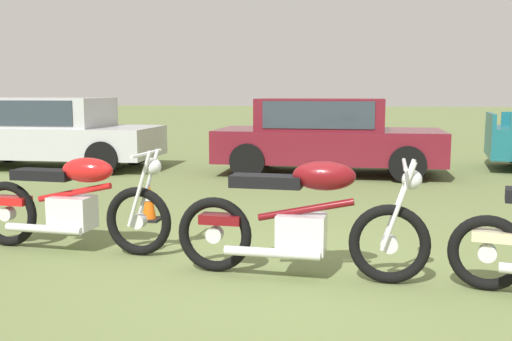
# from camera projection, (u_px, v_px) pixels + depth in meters

# --- Properties ---
(ground_plane) EXTENTS (120.00, 120.00, 0.00)m
(ground_plane) POSITION_uv_depth(u_px,v_px,m) (289.00, 272.00, 5.08)
(ground_plane) COLOR olive
(motorcycle_red) EXTENTS (2.09, 0.64, 1.02)m
(motorcycle_red) POSITION_uv_depth(u_px,v_px,m) (72.00, 203.00, 5.73)
(motorcycle_red) COLOR black
(motorcycle_red) RESTS_ON ground
(motorcycle_maroon) EXTENTS (2.13, 0.64, 1.02)m
(motorcycle_maroon) POSITION_uv_depth(u_px,v_px,m) (302.00, 220.00, 4.88)
(motorcycle_maroon) COLOR black
(motorcycle_maroon) RESTS_ON ground
(car_silver) EXTENTS (4.36, 1.93, 1.43)m
(car_silver) POSITION_uv_depth(u_px,v_px,m) (41.00, 127.00, 12.02)
(car_silver) COLOR #B2B5BA
(car_silver) RESTS_ON ground
(car_burgundy) EXTENTS (4.22, 2.01, 1.43)m
(car_burgundy) POSITION_uv_depth(u_px,v_px,m) (325.00, 132.00, 11.10)
(car_burgundy) COLOR maroon
(car_burgundy) RESTS_ON ground
(traffic_cone) EXTENTS (0.25, 0.25, 0.52)m
(traffic_cone) POSITION_uv_depth(u_px,v_px,m) (149.00, 201.00, 7.09)
(traffic_cone) COLOR #EA590F
(traffic_cone) RESTS_ON ground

